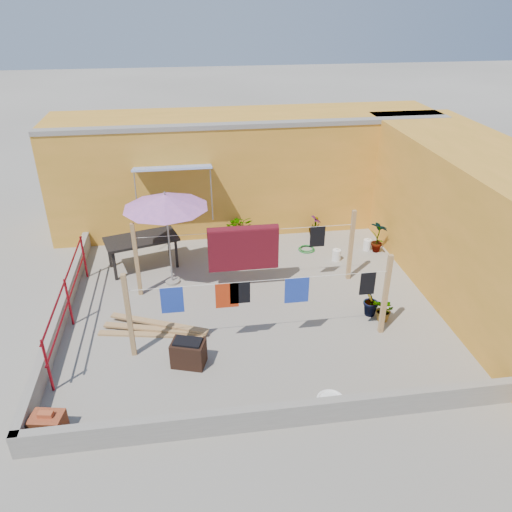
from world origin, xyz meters
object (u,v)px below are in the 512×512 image
Objects in this scene: plant_back_a at (239,228)px; brazier at (189,353)px; patio_umbrella at (165,202)px; water_jug_b at (367,245)px; water_jug_a at (336,255)px; white_basin at (331,400)px; outdoor_table at (141,241)px; green_hose at (307,249)px; brick_stack at (48,424)px.

brazier is at bearing -106.90° from plant_back_a.
patio_umbrella reaches higher than water_jug_b.
water_jug_a is at bearing -155.26° from water_jug_b.
brazier is at bearing -140.62° from water_jug_b.
brazier is 1.45× the size of white_basin.
white_basin is (2.37, -1.35, -0.22)m from brazier.
patio_umbrella is 3.59m from brazier.
outdoor_table reaches higher than water_jug_a.
water_jug_a is 0.76× the size of green_hose.
outdoor_table reaches higher than brazier.
patio_umbrella reaches higher than plant_back_a.
white_basin is 5.18m from water_jug_a.
brazier is 5.32m from water_jug_a.
outdoor_table reaches higher than brick_stack.
water_jug_a is (1.55, 4.94, 0.11)m from white_basin.
outdoor_table is 5.62× the size of water_jug_b.
water_jug_a is at bearing 42.37° from brazier.
patio_umbrella is at bearing -133.09° from plant_back_a.
water_jug_b is (4.93, 4.04, -0.12)m from brazier.
water_jug_b is at bearing 0.89° from outdoor_table.
water_jug_b is 0.42× the size of plant_back_a.
brick_stack is 7.91m from water_jug_a.
water_jug_b is (5.24, 0.97, -1.94)m from patio_umbrella.
outdoor_table is 5.47m from brick_stack.
outdoor_table reaches higher than plant_back_a.
white_basin is 5.97m from water_jug_b.
brick_stack is 7.44m from plant_back_a.
brick_stack is at bearing 180.00° from white_basin.
water_jug_a is 1.01× the size of water_jug_b.
water_jug_b is at bearing -16.47° from plant_back_a.
water_jug_a is (3.93, 3.58, -0.11)m from brazier.
patio_umbrella reaches higher than brazier.
white_basin is (2.69, -4.42, -2.05)m from patio_umbrella.
water_jug_a is at bearing 6.88° from patio_umbrella.
outdoor_table is 3.97× the size of white_basin.
patio_umbrella is 4.69m from water_jug_a.
brick_stack is 8.98m from water_jug_b.
brazier is 6.37m from water_jug_b.
brick_stack is 1.15× the size of white_basin.
green_hose is (-1.63, 0.23, -0.12)m from water_jug_b.
brazier reaches higher than water_jug_a.
brick_stack is 4.63m from white_basin.
green_hose is 0.56× the size of plant_back_a.
white_basin is 5.70m from green_hose.
patio_umbrella is at bearing -50.92° from outdoor_table.
white_basin is (4.62, -0.00, -0.14)m from brick_stack.
plant_back_a is (1.53, 5.05, 0.14)m from brazier.
patio_umbrella is at bearing 66.38° from brick_stack.
water_jug_b is at bearing 39.38° from brazier.
plant_back_a is (-0.84, 6.40, 0.36)m from white_basin.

